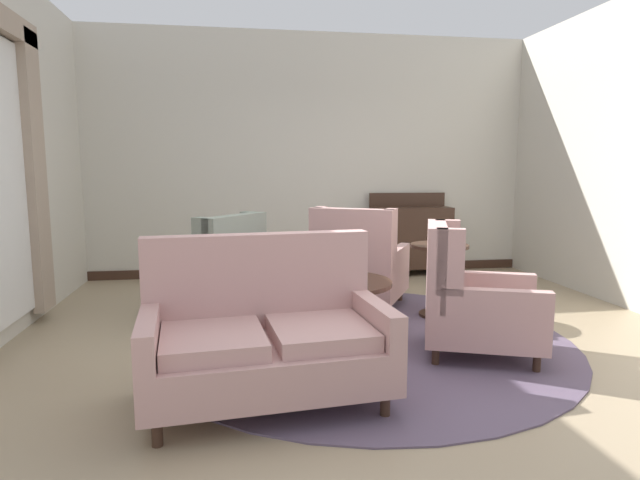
# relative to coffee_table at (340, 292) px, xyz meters

# --- Properties ---
(ground) EXTENTS (9.01, 9.01, 0.00)m
(ground) POSITION_rel_coffee_table_xyz_m (0.19, -0.30, -0.43)
(ground) COLOR #9E896B
(wall_back) EXTENTS (6.15, 0.08, 3.22)m
(wall_back) POSITION_rel_coffee_table_xyz_m (0.19, 2.92, 1.18)
(wall_back) COLOR beige
(wall_back) RESTS_ON ground
(wall_left) EXTENTS (0.08, 4.51, 3.22)m
(wall_left) POSITION_rel_coffee_table_xyz_m (-2.81, 0.66, 1.18)
(wall_left) COLOR beige
(wall_left) RESTS_ON ground
(wall_right) EXTENTS (0.08, 4.51, 3.22)m
(wall_right) POSITION_rel_coffee_table_xyz_m (3.19, 0.66, 1.18)
(wall_right) COLOR beige
(wall_right) RESTS_ON ground
(baseboard_back) EXTENTS (5.99, 0.03, 0.12)m
(baseboard_back) POSITION_rel_coffee_table_xyz_m (0.19, 2.86, -0.37)
(baseboard_back) COLOR #382319
(baseboard_back) RESTS_ON ground
(area_rug) EXTENTS (3.52, 3.52, 0.01)m
(area_rug) POSITION_rel_coffee_table_xyz_m (0.19, -0.00, -0.42)
(area_rug) COLOR #5B4C60
(area_rug) RESTS_ON ground
(coffee_table) EXTENTS (0.87, 0.87, 0.53)m
(coffee_table) POSITION_rel_coffee_table_xyz_m (0.00, 0.00, 0.00)
(coffee_table) COLOR #382319
(coffee_table) RESTS_ON ground
(porcelain_vase) EXTENTS (0.16, 0.16, 0.29)m
(porcelain_vase) POSITION_rel_coffee_table_xyz_m (-0.05, 0.04, 0.22)
(porcelain_vase) COLOR #4C7A66
(porcelain_vase) RESTS_ON coffee_table
(settee) EXTENTS (1.56, 0.97, 1.03)m
(settee) POSITION_rel_coffee_table_xyz_m (-0.68, -1.04, -0.02)
(settee) COLOR tan
(settee) RESTS_ON ground
(armchair_near_sideboard) EXTENTS (1.17, 1.19, 1.07)m
(armchair_near_sideboard) POSITION_rel_coffee_table_xyz_m (0.40, 0.98, 0.01)
(armchair_near_sideboard) COLOR tan
(armchair_near_sideboard) RESTS_ON ground
(armchair_far_left) EXTENTS (1.12, 1.12, 1.01)m
(armchair_far_left) POSITION_rel_coffee_table_xyz_m (-1.05, 0.97, 0.01)
(armchair_far_left) COLOR gray
(armchair_far_left) RESTS_ON ground
(armchair_back_corner) EXTENTS (1.07, 0.98, 1.03)m
(armchair_back_corner) POSITION_rel_coffee_table_xyz_m (0.94, -0.47, 0.00)
(armchair_back_corner) COLOR tan
(armchair_back_corner) RESTS_ON ground
(side_table) EXTENTS (0.56, 0.56, 0.72)m
(side_table) POSITION_rel_coffee_table_xyz_m (1.10, 0.57, 0.01)
(side_table) COLOR #382319
(side_table) RESTS_ON ground
(sideboard) EXTENTS (1.07, 0.40, 1.11)m
(sideboard) POSITION_rel_coffee_table_xyz_m (1.50, 2.62, 0.09)
(sideboard) COLOR #382319
(sideboard) RESTS_ON ground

